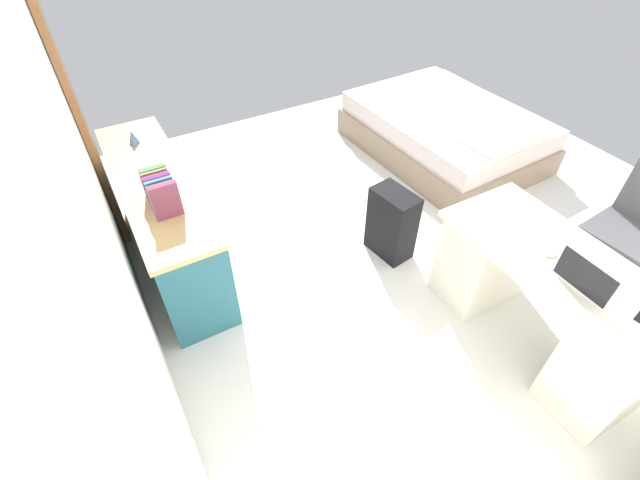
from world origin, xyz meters
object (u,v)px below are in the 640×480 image
object	(u,v)px
laptop	(588,280)
figurine_small	(133,137)
computer_mouse	(551,253)
office_chair	(627,237)
bed	(445,132)
suitcase_black	(392,224)
credenza	(165,220)
desk	(545,301)

from	to	relation	value
laptop	figurine_small	bearing A→B (deg)	34.35
computer_mouse	office_chair	bearing A→B (deg)	-88.99
bed	computer_mouse	size ratio (longest dim) A/B	19.56
office_chair	suitcase_black	distance (m)	1.66
credenza	office_chair	bearing A→B (deg)	-123.12
suitcase_black	figurine_small	size ratio (longest dim) A/B	5.31
office_chair	desk	bearing A→B (deg)	96.01
desk	suitcase_black	world-z (taller)	desk
figurine_small	credenza	bearing A→B (deg)	-179.83
desk	bed	distance (m)	2.38
credenza	suitcase_black	distance (m)	1.73
desk	figurine_small	bearing A→B (deg)	37.13
credenza	computer_mouse	size ratio (longest dim) A/B	18.00
office_chair	credenza	xyz separation A→B (m)	(1.84, 2.82, -0.03)
office_chair	suitcase_black	xyz separation A→B (m)	(1.06, 1.28, -0.13)
suitcase_black	laptop	distance (m)	1.44
suitcase_black	laptop	world-z (taller)	laptop
credenza	suitcase_black	world-z (taller)	credenza
desk	bed	xyz separation A→B (m)	(2.12, -1.07, -0.14)
desk	suitcase_black	bearing A→B (deg)	15.56
office_chair	computer_mouse	bearing A→B (deg)	90.59
office_chair	figurine_small	bearing A→B (deg)	50.03
desk	laptop	world-z (taller)	laptop
office_chair	credenza	size ratio (longest dim) A/B	0.52
office_chair	figurine_small	distance (m)	3.71
credenza	figurine_small	xyz separation A→B (m)	(0.53, 0.00, 0.44)
bed	laptop	size ratio (longest dim) A/B	6.28
bed	suitcase_black	bearing A→B (deg)	124.56
office_chair	bed	bearing A→B (deg)	-3.34
suitcase_black	figurine_small	bearing A→B (deg)	41.72
bed	credenza	bearing A→B (deg)	93.48
laptop	computer_mouse	bearing A→B (deg)	-9.44
credenza	computer_mouse	xyz separation A→B (m)	(-1.85, -1.84, 0.35)
laptop	office_chair	bearing A→B (deg)	-75.20
desk	computer_mouse	distance (m)	0.38
figurine_small	computer_mouse	bearing A→B (deg)	-142.18
laptop	figurine_small	world-z (taller)	laptop
desk	office_chair	world-z (taller)	office_chair
bed	suitcase_black	distance (m)	1.69
office_chair	figurine_small	xyz separation A→B (m)	(2.37, 2.82, 0.42)
office_chair	suitcase_black	world-z (taller)	office_chair
desk	figurine_small	distance (m)	3.13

